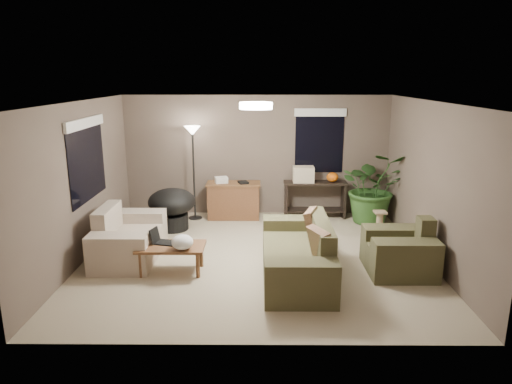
{
  "coord_description": "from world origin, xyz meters",
  "views": [
    {
      "loc": [
        0.05,
        -6.95,
        2.88
      ],
      "look_at": [
        0.0,
        0.2,
        1.05
      ],
      "focal_mm": 32.0,
      "sensor_mm": 36.0,
      "label": 1
    }
  ],
  "objects_px": {
    "floor_lamp": "(193,142)",
    "main_sofa": "(299,256)",
    "houseplant": "(373,195)",
    "armchair": "(400,253)",
    "console_table": "(315,197)",
    "loveseat": "(128,240)",
    "cat_scratching_post": "(379,226)",
    "desk": "(234,200)",
    "papasan_chair": "(172,206)",
    "coffee_table": "(171,249)"
  },
  "relations": [
    {
      "from": "floor_lamp",
      "to": "main_sofa",
      "type": "bearing_deg",
      "value": -55.3
    },
    {
      "from": "houseplant",
      "to": "armchair",
      "type": "bearing_deg",
      "value": -93.69
    },
    {
      "from": "armchair",
      "to": "console_table",
      "type": "bearing_deg",
      "value": 109.22
    },
    {
      "from": "loveseat",
      "to": "floor_lamp",
      "type": "distance_m",
      "value": 2.59
    },
    {
      "from": "console_table",
      "to": "floor_lamp",
      "type": "height_order",
      "value": "floor_lamp"
    },
    {
      "from": "loveseat",
      "to": "console_table",
      "type": "xyz_separation_m",
      "value": [
        3.29,
        2.22,
        0.14
      ]
    },
    {
      "from": "houseplant",
      "to": "cat_scratching_post",
      "type": "relative_size",
      "value": 2.92
    },
    {
      "from": "desk",
      "to": "armchair",
      "type": "bearing_deg",
      "value": -45.2
    },
    {
      "from": "armchair",
      "to": "cat_scratching_post",
      "type": "relative_size",
      "value": 2.0
    },
    {
      "from": "main_sofa",
      "to": "console_table",
      "type": "height_order",
      "value": "main_sofa"
    },
    {
      "from": "papasan_chair",
      "to": "floor_lamp",
      "type": "bearing_deg",
      "value": 63.86
    },
    {
      "from": "papasan_chair",
      "to": "houseplant",
      "type": "height_order",
      "value": "houseplant"
    },
    {
      "from": "console_table",
      "to": "papasan_chair",
      "type": "distance_m",
      "value": 2.94
    },
    {
      "from": "papasan_chair",
      "to": "desk",
      "type": "bearing_deg",
      "value": 32.48
    },
    {
      "from": "houseplant",
      "to": "floor_lamp",
      "type": "bearing_deg",
      "value": 176.4
    },
    {
      "from": "floor_lamp",
      "to": "houseplant",
      "type": "bearing_deg",
      "value": -3.6
    },
    {
      "from": "armchair",
      "to": "coffee_table",
      "type": "xyz_separation_m",
      "value": [
        -3.44,
        -0.04,
        0.06
      ]
    },
    {
      "from": "armchair",
      "to": "papasan_chair",
      "type": "relative_size",
      "value": 1.0
    },
    {
      "from": "main_sofa",
      "to": "desk",
      "type": "height_order",
      "value": "main_sofa"
    },
    {
      "from": "console_table",
      "to": "papasan_chair",
      "type": "bearing_deg",
      "value": -163.89
    },
    {
      "from": "desk",
      "to": "floor_lamp",
      "type": "bearing_deg",
      "value": -177.29
    },
    {
      "from": "coffee_table",
      "to": "papasan_chair",
      "type": "relative_size",
      "value": 1.0
    },
    {
      "from": "papasan_chair",
      "to": "coffee_table",
      "type": "bearing_deg",
      "value": -79.97
    },
    {
      "from": "desk",
      "to": "floor_lamp",
      "type": "distance_m",
      "value": 1.46
    },
    {
      "from": "desk",
      "to": "papasan_chair",
      "type": "distance_m",
      "value": 1.35
    },
    {
      "from": "papasan_chair",
      "to": "houseplant",
      "type": "bearing_deg",
      "value": 6.68
    },
    {
      "from": "main_sofa",
      "to": "loveseat",
      "type": "xyz_separation_m",
      "value": [
        -2.72,
        0.67,
        0.0
      ]
    },
    {
      "from": "loveseat",
      "to": "houseplant",
      "type": "xyz_separation_m",
      "value": [
        4.41,
        1.87,
        0.27
      ]
    },
    {
      "from": "coffee_table",
      "to": "cat_scratching_post",
      "type": "relative_size",
      "value": 2.0
    },
    {
      "from": "loveseat",
      "to": "armchair",
      "type": "bearing_deg",
      "value": -7.15
    },
    {
      "from": "houseplant",
      "to": "papasan_chair",
      "type": "bearing_deg",
      "value": -173.32
    },
    {
      "from": "coffee_table",
      "to": "cat_scratching_post",
      "type": "height_order",
      "value": "cat_scratching_post"
    },
    {
      "from": "loveseat",
      "to": "cat_scratching_post",
      "type": "xyz_separation_m",
      "value": [
        4.32,
        0.95,
        -0.08
      ]
    },
    {
      "from": "houseplant",
      "to": "cat_scratching_post",
      "type": "bearing_deg",
      "value": -95.24
    },
    {
      "from": "armchair",
      "to": "houseplant",
      "type": "bearing_deg",
      "value": 86.31
    },
    {
      "from": "console_table",
      "to": "desk",
      "type": "bearing_deg",
      "value": -176.94
    },
    {
      "from": "armchair",
      "to": "cat_scratching_post",
      "type": "distance_m",
      "value": 1.48
    },
    {
      "from": "main_sofa",
      "to": "desk",
      "type": "distance_m",
      "value": 3.02
    },
    {
      "from": "main_sofa",
      "to": "cat_scratching_post",
      "type": "distance_m",
      "value": 2.28
    },
    {
      "from": "armchair",
      "to": "floor_lamp",
      "type": "relative_size",
      "value": 0.52
    },
    {
      "from": "coffee_table",
      "to": "cat_scratching_post",
      "type": "xyz_separation_m",
      "value": [
        3.51,
        1.52,
        -0.14
      ]
    },
    {
      "from": "armchair",
      "to": "floor_lamp",
      "type": "xyz_separation_m",
      "value": [
        -3.45,
        2.63,
        1.3
      ]
    },
    {
      "from": "coffee_table",
      "to": "cat_scratching_post",
      "type": "bearing_deg",
      "value": 23.47
    },
    {
      "from": "loveseat",
      "to": "coffee_table",
      "type": "height_order",
      "value": "loveseat"
    },
    {
      "from": "cat_scratching_post",
      "to": "floor_lamp",
      "type": "bearing_deg",
      "value": 161.95
    },
    {
      "from": "armchair",
      "to": "console_table",
      "type": "distance_m",
      "value": 2.92
    },
    {
      "from": "console_table",
      "to": "loveseat",
      "type": "bearing_deg",
      "value": -146.01
    },
    {
      "from": "armchair",
      "to": "floor_lamp",
      "type": "distance_m",
      "value": 4.53
    },
    {
      "from": "console_table",
      "to": "armchair",
      "type": "bearing_deg",
      "value": -70.78
    },
    {
      "from": "houseplant",
      "to": "cat_scratching_post",
      "type": "height_order",
      "value": "houseplant"
    }
  ]
}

